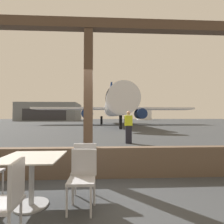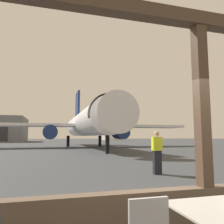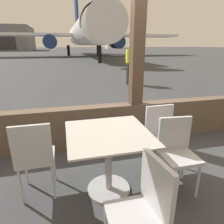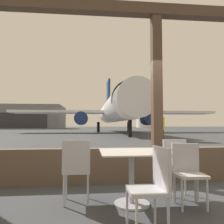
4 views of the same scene
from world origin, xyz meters
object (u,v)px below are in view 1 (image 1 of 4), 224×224
(cafe_chair_window_right, at_px, (85,165))
(airplane, at_px, (114,107))
(ground_crew_worker, at_px, (129,127))
(fuel_storage_tank, at_px, (144,115))
(dining_table, at_px, (32,174))
(cafe_chair_aisle_right, at_px, (83,173))
(distant_hangar, at_px, (51,112))
(cafe_chair_window_left, at_px, (7,196))

(cafe_chair_window_right, xyz_separation_m, airplane, (2.37, 28.44, 2.81))
(ground_crew_worker, relative_size, fuel_storage_tank, 0.22)
(airplane, relative_size, fuel_storage_tank, 3.78)
(dining_table, distance_m, cafe_chair_aisle_right, 0.82)
(distant_hangar, bearing_deg, airplane, -59.73)
(distant_hangar, bearing_deg, ground_crew_worker, -70.03)
(cafe_chair_aisle_right, distance_m, distant_hangar, 71.95)
(fuel_storage_tank, bearing_deg, cafe_chair_window_left, -104.40)
(dining_table, xyz_separation_m, airplane, (3.17, 28.71, 2.87))
(cafe_chair_window_left, xyz_separation_m, cafe_chair_aisle_right, (0.73, 0.74, -0.01))
(cafe_chair_window_right, distance_m, airplane, 28.68)
(cafe_chair_aisle_right, height_order, airplane, airplane)
(cafe_chair_window_left, bearing_deg, airplane, 84.03)
(dining_table, relative_size, cafe_chair_aisle_right, 1.03)
(cafe_chair_window_right, distance_m, distant_hangar, 71.60)
(cafe_chair_window_left, distance_m, cafe_chair_window_right, 1.32)
(fuel_storage_tank, bearing_deg, dining_table, -104.58)
(dining_table, xyz_separation_m, cafe_chair_aisle_right, (0.81, -0.10, 0.03))
(airplane, xyz_separation_m, ground_crew_worker, (-0.69, -22.31, -2.47))
(cafe_chair_window_right, xyz_separation_m, fuel_storage_tank, (22.53, 89.41, 2.02))
(cafe_chair_window_left, relative_size, distant_hangar, 0.04)
(distant_hangar, bearing_deg, fuel_storage_tank, 25.80)
(dining_table, distance_m, distant_hangar, 71.62)
(airplane, distance_m, fuel_storage_tank, 64.22)
(ground_crew_worker, bearing_deg, distant_hangar, 109.97)
(dining_table, distance_m, airplane, 29.02)
(dining_table, distance_m, fuel_storage_tank, 92.69)
(cafe_chair_window_right, bearing_deg, fuel_storage_tank, 75.86)
(dining_table, height_order, ground_crew_worker, ground_crew_worker)
(dining_table, relative_size, cafe_chair_window_right, 0.99)
(dining_table, bearing_deg, cafe_chair_window_left, -84.31)
(cafe_chair_aisle_right, relative_size, airplane, 0.03)
(distant_hangar, bearing_deg, cafe_chair_window_right, -72.97)
(cafe_chair_window_left, distance_m, distant_hangar, 72.45)
(cafe_chair_window_left, bearing_deg, cafe_chair_window_right, 57.03)
(ground_crew_worker, distance_m, distant_hangar, 66.31)
(airplane, bearing_deg, ground_crew_worker, -91.76)
(fuel_storage_tank, bearing_deg, ground_crew_worker, -104.05)
(distant_hangar, bearing_deg, cafe_chair_window_left, -73.78)
(dining_table, distance_m, cafe_chair_window_left, 0.85)
(cafe_chair_window_left, height_order, airplane, airplane)
(dining_table, xyz_separation_m, cafe_chair_window_left, (0.08, -0.85, 0.04))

